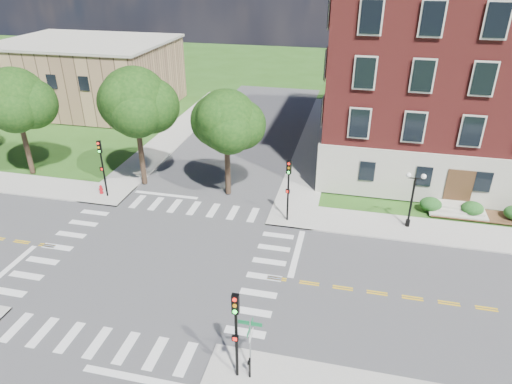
% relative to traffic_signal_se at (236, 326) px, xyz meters
% --- Properties ---
extents(ground, '(160.00, 160.00, 0.00)m').
position_rel_traffic_signal_se_xyz_m(ground, '(-7.54, 7.64, -3.19)').
color(ground, '#284E16').
rests_on(ground, ground).
extents(road_ew, '(90.00, 12.00, 0.01)m').
position_rel_traffic_signal_se_xyz_m(road_ew, '(-7.54, 7.64, -3.18)').
color(road_ew, '#3D3D3F').
rests_on(road_ew, ground).
extents(road_ns, '(12.00, 90.00, 0.01)m').
position_rel_traffic_signal_se_xyz_m(road_ns, '(-7.54, 7.64, -3.18)').
color(road_ns, '#3D3D3F').
rests_on(road_ns, ground).
extents(sidewalk_ne, '(34.00, 34.00, 0.12)m').
position_rel_traffic_signal_se_xyz_m(sidewalk_ne, '(7.83, 23.01, -3.13)').
color(sidewalk_ne, '#9E9B93').
rests_on(sidewalk_ne, ground).
extents(sidewalk_nw, '(34.00, 34.00, 0.12)m').
position_rel_traffic_signal_se_xyz_m(sidewalk_nw, '(-22.92, 23.01, -3.13)').
color(sidewalk_nw, '#9E9B93').
rests_on(sidewalk_nw, ground).
extents(crosswalk_east, '(2.20, 10.20, 0.02)m').
position_rel_traffic_signal_se_xyz_m(crosswalk_east, '(-0.34, 7.64, -3.19)').
color(crosswalk_east, silver).
rests_on(crosswalk_east, ground).
extents(stop_bar_east, '(0.40, 5.50, 0.00)m').
position_rel_traffic_signal_se_xyz_m(stop_bar_east, '(1.26, 10.64, -3.19)').
color(stop_bar_east, silver).
rests_on(stop_bar_east, ground).
extents(main_building, '(30.60, 22.40, 16.50)m').
position_rel_traffic_signal_se_xyz_m(main_building, '(16.46, 29.63, 5.15)').
color(main_building, '#B4AE9F').
rests_on(main_building, ground).
extents(secondary_building, '(20.40, 15.40, 8.30)m').
position_rel_traffic_signal_se_xyz_m(secondary_building, '(-29.54, 37.64, 1.09)').
color(secondary_building, '#8A674C').
rests_on(secondary_building, ground).
extents(tree_b, '(5.37, 5.37, 9.47)m').
position_rel_traffic_signal_se_xyz_m(tree_b, '(-23.98, 17.58, 3.70)').
color(tree_b, '#2F2217').
rests_on(tree_b, ground).
extents(tree_c, '(5.53, 5.53, 10.00)m').
position_rel_traffic_signal_se_xyz_m(tree_c, '(-13.13, 17.92, 4.14)').
color(tree_c, '#2F2217').
rests_on(tree_c, ground).
extents(tree_d, '(4.85, 4.85, 8.72)m').
position_rel_traffic_signal_se_xyz_m(tree_d, '(-5.54, 17.73, 3.20)').
color(tree_d, '#2F2217').
rests_on(tree_d, ground).
extents(traffic_signal_se, '(0.32, 0.36, 4.80)m').
position_rel_traffic_signal_se_xyz_m(traffic_signal_se, '(0.00, 0.00, 0.00)').
color(traffic_signal_se, black).
rests_on(traffic_signal_se, ground).
extents(traffic_signal_ne, '(0.38, 0.45, 4.80)m').
position_rel_traffic_signal_se_xyz_m(traffic_signal_ne, '(-0.06, 14.53, 0.00)').
color(traffic_signal_ne, black).
rests_on(traffic_signal_ne, ground).
extents(traffic_signal_nw, '(0.38, 0.46, 4.80)m').
position_rel_traffic_signal_se_xyz_m(traffic_signal_nw, '(-15.09, 15.03, 0.00)').
color(traffic_signal_nw, black).
rests_on(traffic_signal_nw, ground).
extents(twin_lamp_west, '(1.36, 0.36, 4.23)m').
position_rel_traffic_signal_se_xyz_m(twin_lamp_west, '(8.63, 15.66, -0.66)').
color(twin_lamp_west, black).
rests_on(twin_lamp_west, ground).
extents(street_sign_pole, '(1.10, 1.10, 3.10)m').
position_rel_traffic_signal_se_xyz_m(street_sign_pole, '(0.56, 0.36, -0.88)').
color(street_sign_pole, gray).
rests_on(street_sign_pole, ground).
extents(push_button_post, '(0.14, 0.21, 1.20)m').
position_rel_traffic_signal_se_xyz_m(push_button_post, '(0.61, 0.00, -2.39)').
color(push_button_post, black).
rests_on(push_button_post, ground).
extents(fire_hydrant, '(0.35, 0.35, 0.75)m').
position_rel_traffic_signal_se_xyz_m(fire_hydrant, '(-15.78, 15.31, -2.72)').
color(fire_hydrant, '#B90E17').
rests_on(fire_hydrant, ground).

